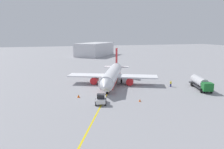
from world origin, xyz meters
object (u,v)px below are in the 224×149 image
object	(u,v)px
pushback_tug	(101,99)
refueling_worker	(171,84)
airplane	(112,75)
fuel_tanker	(201,83)
safety_cone_nose	(140,100)
safety_cone_wingtip	(79,96)

from	to	relation	value
pushback_tug	refueling_worker	distance (m)	24.01
airplane	pushback_tug	distance (m)	18.10
fuel_tanker	refueling_worker	size ratio (longest dim) A/B	6.39
safety_cone_nose	fuel_tanker	bearing A→B (deg)	104.21
refueling_worker	safety_cone_nose	xyz separation A→B (m)	(9.64, -13.89, -0.53)
airplane	safety_cone_wingtip	size ratio (longest dim) A/B	41.07
fuel_tanker	safety_cone_wingtip	distance (m)	32.59
airplane	pushback_tug	world-z (taller)	airplane
airplane	pushback_tug	size ratio (longest dim) A/B	7.29
refueling_worker	safety_cone_wingtip	xyz separation A→B (m)	(2.61, -26.28, -0.47)
pushback_tug	refueling_worker	world-z (taller)	pushback_tug
fuel_tanker	safety_cone_wingtip	xyz separation A→B (m)	(-1.94, -32.51, -1.37)
refueling_worker	airplane	bearing A→B (deg)	-117.71
safety_cone_nose	airplane	bearing A→B (deg)	-177.09
safety_cone_nose	safety_cone_wingtip	distance (m)	14.24
airplane	safety_cone_nose	distance (m)	17.59
pushback_tug	safety_cone_wingtip	world-z (taller)	pushback_tug
airplane	refueling_worker	xyz separation A→B (m)	(7.76, 14.78, -1.87)
pushback_tug	safety_cone_wingtip	bearing A→B (deg)	-147.14
fuel_tanker	pushback_tug	size ratio (longest dim) A/B	2.73
fuel_tanker	pushback_tug	bearing A→B (deg)	-82.02
pushback_tug	fuel_tanker	bearing A→B (deg)	97.98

